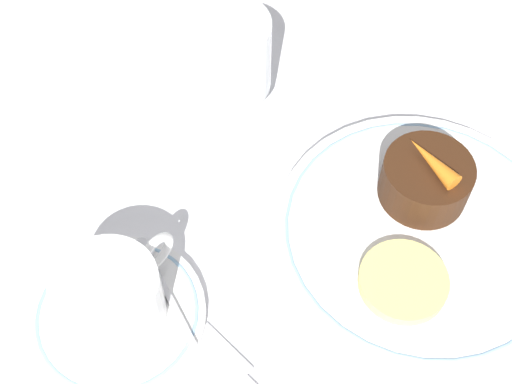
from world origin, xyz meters
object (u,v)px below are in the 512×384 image
(dinner_plate, at_px, (419,236))
(coffee_cup, at_px, (110,297))
(wine_glass, at_px, (224,62))
(dessert_cake, at_px, (426,180))

(dinner_plate, distance_m, coffee_cup, 0.25)
(wine_glass, xyz_separation_m, dessert_cake, (0.03, -0.19, -0.04))
(dinner_plate, bearing_deg, dessert_cake, 31.48)
(coffee_cup, xyz_separation_m, wine_glass, (0.20, 0.07, 0.03))
(dinner_plate, relative_size, dessert_cake, 3.24)
(dinner_plate, height_order, coffee_cup, coffee_cup)
(coffee_cup, relative_size, wine_glass, 0.94)
(dinner_plate, bearing_deg, wine_glass, 90.26)
(coffee_cup, distance_m, dessert_cake, 0.26)
(wine_glass, height_order, dessert_cake, wine_glass)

